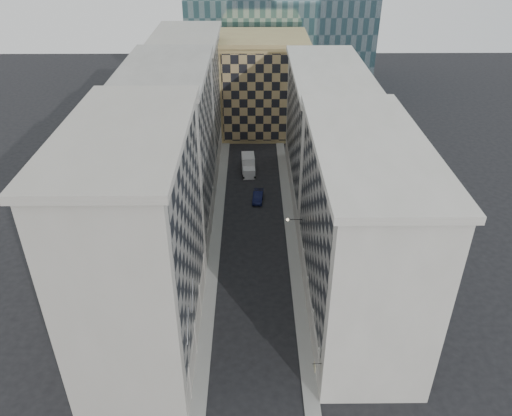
{
  "coord_description": "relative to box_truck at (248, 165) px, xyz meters",
  "views": [
    {
      "loc": [
        -0.2,
        -27.99,
        39.56
      ],
      "look_at": [
        0.18,
        13.5,
        14.31
      ],
      "focal_mm": 35.0,
      "sensor_mm": 36.0,
      "label": 1
    }
  ],
  "objects": [
    {
      "name": "bldg_left_c",
      "position": [
        -10.06,
        5.99,
        9.56
      ],
      "size": [
        10.8,
        22.8,
        21.7
      ],
      "color": "#A5A094",
      "rests_on": "ground"
    },
    {
      "name": "dark_car",
      "position": [
        1.53,
        -9.68,
        -0.56
      ],
      "size": [
        1.84,
        4.4,
        1.42
      ],
      "primitive_type": "imported",
      "rotation": [
        0.0,
        0.0,
        -0.08
      ],
      "color": "black",
      "rests_on": "ground"
    },
    {
      "name": "bldg_right_b",
      "position": [
        11.71,
        -7.01,
        8.58
      ],
      "size": [
        10.8,
        28.8,
        19.7
      ],
      "color": "#B5B0A6",
      "rests_on": "ground"
    },
    {
      "name": "box_truck",
      "position": [
        0.0,
        0.0,
        0.0
      ],
      "size": [
        2.45,
        5.41,
        2.91
      ],
      "rotation": [
        0.0,
        0.0,
        0.06
      ],
      "color": "silver",
      "rests_on": "ground"
    },
    {
      "name": "sidewalk_east",
      "position": [
        6.07,
        -19.01,
        -1.19
      ],
      "size": [
        1.5,
        100.0,
        0.15
      ],
      "primitive_type": "cube",
      "color": "gray",
      "rests_on": "ground"
    },
    {
      "name": "tan_block",
      "position": [
        2.82,
        18.88,
        8.17
      ],
      "size": [
        16.8,
        14.8,
        18.8
      ],
      "color": "tan",
      "rests_on": "ground"
    },
    {
      "name": "bldg_right_a",
      "position": [
        11.7,
        -34.01,
        9.06
      ],
      "size": [
        10.8,
        26.8,
        20.7
      ],
      "color": "#B5B0A6",
      "rests_on": "ground"
    },
    {
      "name": "sidewalk_west",
      "position": [
        -4.43,
        -19.01,
        -1.19
      ],
      "size": [
        1.5,
        100.0,
        0.15
      ],
      "primitive_type": "cube",
      "color": "gray",
      "rests_on": "ground"
    },
    {
      "name": "bldg_left_b",
      "position": [
        -10.06,
        -16.01,
        10.06
      ],
      "size": [
        10.8,
        22.8,
        22.7
      ],
      "color": "gray",
      "rests_on": "ground"
    },
    {
      "name": "bracket_lamp",
      "position": [
        5.2,
        -25.01,
        4.93
      ],
      "size": [
        1.98,
        0.36,
        0.36
      ],
      "color": "black",
      "rests_on": "ground"
    },
    {
      "name": "flagpoles_left",
      "position": [
        -5.08,
        -43.01,
        6.73
      ],
      "size": [
        0.1,
        6.33,
        2.33
      ],
      "color": "gray",
      "rests_on": "ground"
    },
    {
      "name": "shop_sign",
      "position": [
        6.24,
        -46.01,
        2.57
      ],
      "size": [
        0.86,
        0.75,
        0.84
      ],
      "rotation": [
        0.0,
        0.0,
        0.04
      ],
      "color": "black",
      "rests_on": "ground"
    },
    {
      "name": "bldg_left_a",
      "position": [
        -10.06,
        -38.01,
        10.56
      ],
      "size": [
        10.8,
        22.8,
        23.7
      ],
      "color": "#A5A094",
      "rests_on": "ground"
    }
  ]
}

